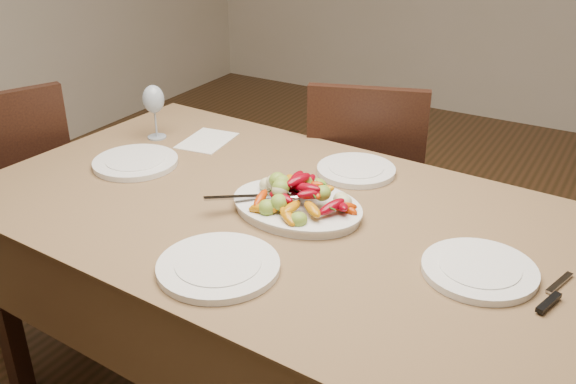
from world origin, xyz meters
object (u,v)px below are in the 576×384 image
(plate_right, at_px, (479,270))
(plate_near, at_px, (218,267))
(dining_table, at_px, (288,321))
(chair_far, at_px, (366,188))
(chair_left, at_px, (8,200))
(serving_platter, at_px, (297,208))
(plate_left, at_px, (136,163))
(wine_glass, at_px, (155,111))
(plate_far, at_px, (356,170))

(plate_right, height_order, plate_near, same)
(dining_table, distance_m, chair_far, 0.80)
(chair_left, bearing_deg, chair_far, 147.72)
(serving_platter, distance_m, plate_left, 0.61)
(chair_left, bearing_deg, plate_left, 116.21)
(chair_far, distance_m, wine_glass, 0.89)
(chair_left, xyz_separation_m, plate_far, (1.30, 0.34, 0.29))
(plate_near, height_order, wine_glass, wine_glass)
(dining_table, height_order, plate_left, plate_left)
(plate_left, relative_size, plate_near, 0.92)
(chair_far, relative_size, plate_right, 3.52)
(chair_left, xyz_separation_m, serving_platter, (1.27, 0.02, 0.30))
(chair_left, relative_size, plate_near, 3.23)
(dining_table, distance_m, plate_near, 0.51)
(chair_far, relative_size, plate_near, 3.23)
(wine_glass, bearing_deg, chair_left, -155.82)
(chair_far, height_order, chair_left, same)
(chair_far, height_order, plate_right, chair_far)
(plate_right, relative_size, plate_far, 1.10)
(plate_right, bearing_deg, plate_near, -150.98)
(plate_right, relative_size, plate_near, 0.92)
(dining_table, relative_size, wine_glass, 8.98)
(chair_left, xyz_separation_m, wine_glass, (0.56, 0.25, 0.39))
(chair_left, bearing_deg, plate_right, 112.33)
(chair_left, distance_m, plate_near, 1.33)
(plate_far, relative_size, plate_near, 0.84)
(plate_left, bearing_deg, plate_near, -31.37)
(plate_right, bearing_deg, dining_table, 176.20)
(plate_near, bearing_deg, wine_glass, 140.03)
(wine_glass, bearing_deg, plate_far, 6.74)
(plate_right, xyz_separation_m, plate_near, (-0.54, -0.30, 0.00))
(chair_far, height_order, plate_near, chair_far)
(dining_table, height_order, plate_far, plate_far)
(dining_table, relative_size, plate_far, 7.48)
(chair_left, xyz_separation_m, plate_left, (0.66, 0.03, 0.29))
(chair_left, height_order, wine_glass, wine_glass)
(plate_left, height_order, plate_far, same)
(plate_right, bearing_deg, plate_far, 143.14)
(chair_far, bearing_deg, wine_glass, 23.36)
(serving_platter, height_order, wine_glass, wine_glass)
(plate_far, bearing_deg, serving_platter, -95.71)
(plate_far, height_order, wine_glass, wine_glass)
(chair_far, xyz_separation_m, serving_platter, (0.12, -0.77, 0.30))
(dining_table, relative_size, chair_far, 1.94)
(chair_far, relative_size, wine_glass, 4.64)
(chair_far, xyz_separation_m, wine_glass, (-0.59, -0.54, 0.39))
(plate_left, relative_size, plate_right, 1.01)
(chair_far, xyz_separation_m, plate_right, (0.64, -0.82, 0.29))
(dining_table, height_order, serving_platter, serving_platter)
(chair_left, distance_m, plate_left, 0.72)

